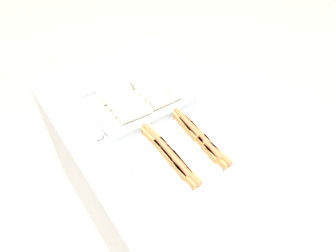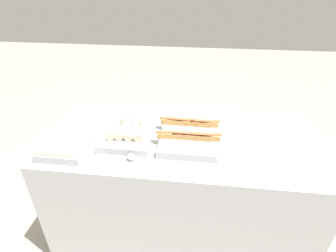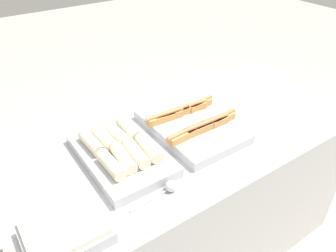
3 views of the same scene
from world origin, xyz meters
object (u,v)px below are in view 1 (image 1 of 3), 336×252
at_px(tray_side_front, 67,86).
at_px(serving_spoon_near, 97,134).
at_px(tray_wraps, 141,102).
at_px(tray_hotdogs, 185,150).

distance_m(tray_side_front, serving_spoon_near, 0.41).
height_order(tray_wraps, tray_side_front, tray_wraps).
bearing_deg(tray_wraps, serving_spoon_near, -78.77).
xyz_separation_m(tray_wraps, serving_spoon_near, (0.06, -0.29, -0.02)).
relative_size(tray_hotdogs, tray_wraps, 1.02).
relative_size(tray_wraps, tray_side_front, 1.84).
xyz_separation_m(tray_wraps, tray_side_front, (-0.35, -0.27, -0.01)).
distance_m(tray_wraps, serving_spoon_near, 0.29).
xyz_separation_m(tray_hotdogs, tray_wraps, (-0.39, 0.00, 0.01)).
height_order(tray_wraps, serving_spoon_near, tray_wraps).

